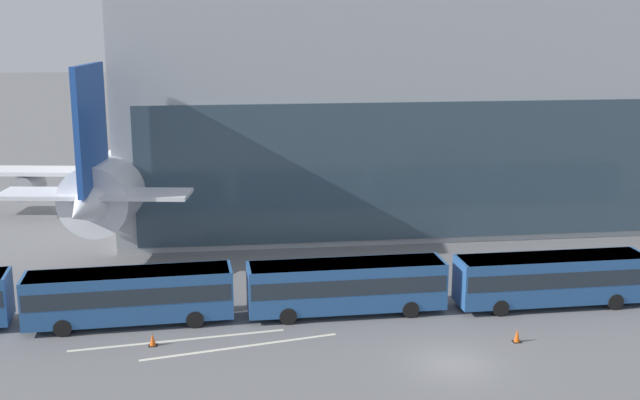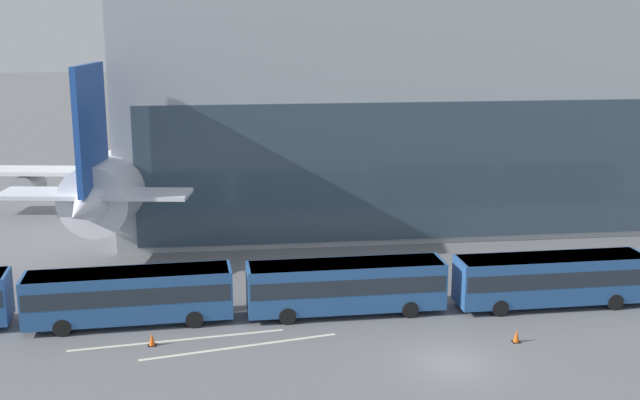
{
  "view_description": "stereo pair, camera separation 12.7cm",
  "coord_description": "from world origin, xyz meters",
  "px_view_note": "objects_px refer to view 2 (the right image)",
  "views": [
    {
      "loc": [
        -11.52,
        -36.87,
        17.44
      ],
      "look_at": [
        -4.23,
        20.5,
        4.0
      ],
      "focal_mm": 45.0,
      "sensor_mm": 36.0,
      "label": 1
    },
    {
      "loc": [
        -11.39,
        -36.89,
        17.44
      ],
      "look_at": [
        -4.23,
        20.5,
        4.0
      ],
      "focal_mm": 45.0,
      "sensor_mm": 36.0,
      "label": 2
    }
  ],
  "objects_px": {
    "airliner_at_gate_near": "(150,160)",
    "shuttle_bus_4": "(551,277)",
    "shuttle_bus_2": "(129,293)",
    "shuttle_bus_3": "(346,284)",
    "traffic_cone_0": "(516,336)",
    "traffic_cone_1": "(152,340)"
  },
  "relations": [
    {
      "from": "traffic_cone_0",
      "to": "traffic_cone_1",
      "type": "xyz_separation_m",
      "value": [
        -19.67,
        2.0,
        -0.02
      ]
    },
    {
      "from": "airliner_at_gate_near",
      "to": "shuttle_bus_4",
      "type": "distance_m",
      "value": 37.01
    },
    {
      "from": "shuttle_bus_2",
      "to": "shuttle_bus_3",
      "type": "relative_size",
      "value": 1.01
    },
    {
      "from": "shuttle_bus_4",
      "to": "traffic_cone_0",
      "type": "bearing_deg",
      "value": -129.36
    },
    {
      "from": "airliner_at_gate_near",
      "to": "traffic_cone_1",
      "type": "xyz_separation_m",
      "value": [
        2.23,
        -29.35,
        -4.63
      ]
    },
    {
      "from": "shuttle_bus_3",
      "to": "airliner_at_gate_near",
      "type": "bearing_deg",
      "value": 115.92
    },
    {
      "from": "traffic_cone_0",
      "to": "traffic_cone_1",
      "type": "height_order",
      "value": "traffic_cone_0"
    },
    {
      "from": "shuttle_bus_3",
      "to": "shuttle_bus_4",
      "type": "distance_m",
      "value": 12.59
    },
    {
      "from": "shuttle_bus_2",
      "to": "shuttle_bus_3",
      "type": "distance_m",
      "value": 12.59
    },
    {
      "from": "airliner_at_gate_near",
      "to": "shuttle_bus_3",
      "type": "height_order",
      "value": "airliner_at_gate_near"
    },
    {
      "from": "shuttle_bus_3",
      "to": "traffic_cone_1",
      "type": "bearing_deg",
      "value": -164.28
    },
    {
      "from": "shuttle_bus_3",
      "to": "shuttle_bus_4",
      "type": "height_order",
      "value": "same"
    },
    {
      "from": "shuttle_bus_2",
      "to": "traffic_cone_1",
      "type": "relative_size",
      "value": 17.02
    },
    {
      "from": "shuttle_bus_2",
      "to": "shuttle_bus_4",
      "type": "distance_m",
      "value": 25.17
    },
    {
      "from": "shuttle_bus_2",
      "to": "shuttle_bus_3",
      "type": "xyz_separation_m",
      "value": [
        12.58,
        0.1,
        0.0
      ]
    },
    {
      "from": "shuttle_bus_4",
      "to": "shuttle_bus_2",
      "type": "bearing_deg",
      "value": 178.4
    },
    {
      "from": "shuttle_bus_3",
      "to": "shuttle_bus_4",
      "type": "relative_size",
      "value": 1.0
    },
    {
      "from": "shuttle_bus_3",
      "to": "traffic_cone_0",
      "type": "relative_size",
      "value": 15.83
    },
    {
      "from": "traffic_cone_1",
      "to": "airliner_at_gate_near",
      "type": "bearing_deg",
      "value": 94.34
    },
    {
      "from": "shuttle_bus_2",
      "to": "traffic_cone_1",
      "type": "bearing_deg",
      "value": -68.76
    },
    {
      "from": "shuttle_bus_2",
      "to": "shuttle_bus_3",
      "type": "height_order",
      "value": "same"
    },
    {
      "from": "shuttle_bus_2",
      "to": "traffic_cone_1",
      "type": "xyz_separation_m",
      "value": [
        1.48,
        -3.3,
        -1.52
      ]
    }
  ]
}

